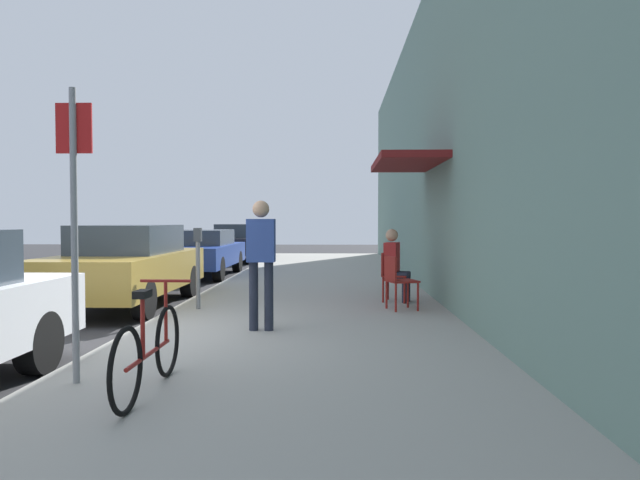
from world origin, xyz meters
name	(u,v)px	position (x,y,z in m)	size (l,w,h in m)	color
ground_plane	(122,344)	(0.00, 0.00, 0.00)	(60.00, 60.00, 0.00)	#2D2D30
sidewalk_slab	(308,314)	(2.25, 2.00, 0.06)	(4.50, 32.00, 0.12)	#9E9B93
building_facade	(460,121)	(4.65, 2.01, 3.13)	(1.40, 32.00, 6.26)	gray
parked_car_1	(126,265)	(-1.10, 3.13, 0.76)	(1.80, 4.40, 1.48)	#A58433
parked_car_2	(201,252)	(-1.10, 8.82, 0.69)	(1.80, 4.40, 1.30)	navy
parked_car_3	(238,242)	(-1.10, 14.89, 0.73)	(1.80, 4.40, 1.42)	black
parking_meter	(198,262)	(0.45, 2.13, 0.89)	(0.12, 0.10, 1.32)	slate
street_sign	(74,211)	(0.40, -2.14, 1.64)	(0.32, 0.06, 2.60)	gray
bicycle_0	(149,350)	(1.15, -2.42, 0.48)	(0.46, 1.71, 0.90)	black
cafe_chair_0	(397,279)	(3.68, 2.11, 0.62)	(0.55, 0.55, 0.87)	maroon
cafe_chair_1	(392,273)	(3.68, 3.10, 0.62)	(0.55, 0.55, 0.87)	maroon
seated_patron_1	(395,262)	(3.74, 3.08, 0.82)	(0.51, 0.46, 1.29)	#232838
pedestrian_standing	(261,254)	(1.72, 0.33, 1.12)	(0.36, 0.22, 1.70)	#232838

